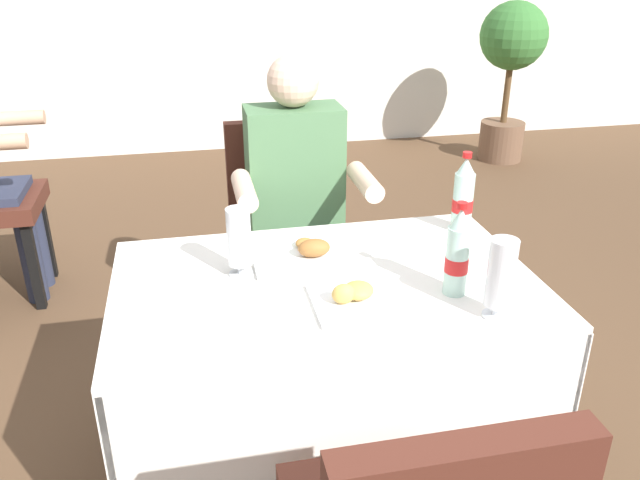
% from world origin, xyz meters
% --- Properties ---
extents(main_dining_table, '(1.21, 0.77, 0.74)m').
position_xyz_m(main_dining_table, '(0.00, 0.16, 0.57)').
color(main_dining_table, white).
rests_on(main_dining_table, ground).
extents(chair_far_diner_seat, '(0.44, 0.50, 0.97)m').
position_xyz_m(chair_far_diner_seat, '(0.00, 0.94, 0.55)').
color(chair_far_diner_seat, '#4C2319').
rests_on(chair_far_diner_seat, ground).
extents(seated_diner_far, '(0.50, 0.46, 1.26)m').
position_xyz_m(seated_diner_far, '(0.04, 0.83, 0.71)').
color(seated_diner_far, '#282D42').
rests_on(seated_diner_far, ground).
extents(plate_near_camera, '(0.22, 0.22, 0.07)m').
position_xyz_m(plate_near_camera, '(0.04, 0.02, 0.76)').
color(plate_near_camera, white).
rests_on(plate_near_camera, main_dining_table).
extents(plate_far_diner, '(0.25, 0.25, 0.07)m').
position_xyz_m(plate_far_diner, '(-0.05, 0.31, 0.76)').
color(plate_far_diner, white).
rests_on(plate_far_diner, main_dining_table).
extents(beer_glass_left, '(0.07, 0.07, 0.21)m').
position_xyz_m(beer_glass_left, '(-0.23, 0.24, 0.84)').
color(beer_glass_left, white).
rests_on(beer_glass_left, main_dining_table).
extents(beer_glass_middle, '(0.07, 0.07, 0.22)m').
position_xyz_m(beer_glass_middle, '(0.39, -0.12, 0.85)').
color(beer_glass_middle, white).
rests_on(beer_glass_middle, main_dining_table).
extents(cola_bottle_primary, '(0.06, 0.06, 0.27)m').
position_xyz_m(cola_bottle_primary, '(0.33, 0.02, 0.86)').
color(cola_bottle_primary, silver).
rests_on(cola_bottle_primary, main_dining_table).
extents(cola_bottle_secondary, '(0.07, 0.07, 0.27)m').
position_xyz_m(cola_bottle_secondary, '(0.52, 0.42, 0.86)').
color(cola_bottle_secondary, silver).
rests_on(cola_bottle_secondary, main_dining_table).
extents(potted_plant_corner, '(0.51, 0.51, 1.24)m').
position_xyz_m(potted_plant_corner, '(2.15, 3.26, 0.80)').
color(potted_plant_corner, brown).
rests_on(potted_plant_corner, ground).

